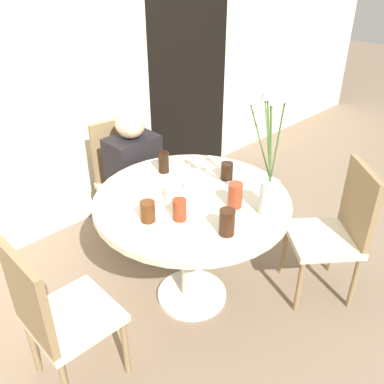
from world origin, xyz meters
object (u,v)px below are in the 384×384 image
at_px(flower_vase, 268,172).
at_px(drink_glass_4, 227,222).
at_px(birthday_cake, 184,194).
at_px(drink_glass_0, 227,171).
at_px(drink_glass_2, 235,195).
at_px(person_guest, 135,184).
at_px(chair_left_flank, 125,174).
at_px(drink_glass_5, 164,162).
at_px(chair_right_flank, 55,313).
at_px(drink_glass_1, 180,210).
at_px(drink_glass_3, 148,212).
at_px(chair_near_front, 338,227).
at_px(side_plate, 191,236).

height_order(flower_vase, drink_glass_4, flower_vase).
distance_m(birthday_cake, flower_vase, 0.49).
relative_size(drink_glass_0, drink_glass_2, 0.74).
bearing_deg(person_guest, chair_left_flank, 80.27).
bearing_deg(flower_vase, drink_glass_5, 96.29).
height_order(flower_vase, person_guest, flower_vase).
relative_size(chair_right_flank, birthday_cake, 4.46).
relative_size(birthday_cake, drink_glass_5, 1.51).
bearing_deg(drink_glass_1, drink_glass_0, 13.75).
relative_size(drink_glass_0, drink_glass_3, 0.93).
bearing_deg(drink_glass_5, drink_glass_2, -87.93).
height_order(birthday_cake, drink_glass_4, drink_glass_4).
distance_m(chair_near_front, drink_glass_5, 1.13).
height_order(birthday_cake, flower_vase, flower_vase).
bearing_deg(drink_glass_4, chair_near_front, -14.24).
bearing_deg(drink_glass_4, birthday_cake, 80.44).
distance_m(drink_glass_4, person_guest, 1.14).
height_order(chair_near_front, drink_glass_0, chair_near_front).
bearing_deg(chair_right_flank, drink_glass_4, -114.50).
bearing_deg(birthday_cake, drink_glass_4, -99.56).
bearing_deg(side_plate, flower_vase, -15.20).
height_order(birthday_cake, drink_glass_0, birthday_cake).
height_order(side_plate, drink_glass_4, drink_glass_4).
bearing_deg(chair_right_flank, birthday_cake, -88.71).
height_order(drink_glass_2, drink_glass_4, drink_glass_2).
distance_m(drink_glass_1, drink_glass_3, 0.16).
bearing_deg(drink_glass_4, drink_glass_5, 74.44).
bearing_deg(chair_right_flank, flower_vase, -109.37).
bearing_deg(drink_glass_1, drink_glass_5, 58.33).
distance_m(drink_glass_0, drink_glass_2, 0.31).
relative_size(drink_glass_0, drink_glass_4, 0.76).
relative_size(drink_glass_3, person_guest, 0.11).
bearing_deg(chair_right_flank, drink_glass_0, -89.12).
xyz_separation_m(chair_right_flank, drink_glass_1, (0.70, -0.11, 0.31)).
relative_size(flower_vase, drink_glass_2, 5.19).
relative_size(flower_vase, drink_glass_4, 5.32).
bearing_deg(side_plate, birthday_cake, 52.99).
xyz_separation_m(chair_right_flank, person_guest, (1.01, 0.71, -0.00)).
xyz_separation_m(birthday_cake, drink_glass_4, (-0.06, -0.37, 0.03)).
height_order(chair_right_flank, chair_near_front, same).
height_order(drink_glass_5, person_guest, person_guest).
xyz_separation_m(chair_left_flank, drink_glass_3, (-0.46, -0.88, 0.31)).
xyz_separation_m(drink_glass_3, drink_glass_4, (0.21, -0.35, 0.01)).
bearing_deg(drink_glass_1, drink_glass_2, -21.22).
bearing_deg(chair_near_front, birthday_cake, -89.27).
bearing_deg(drink_glass_1, person_guest, 69.25).
xyz_separation_m(chair_left_flank, drink_glass_4, (-0.26, -1.23, 0.32)).
height_order(chair_left_flank, drink_glass_0, chair_left_flank).
bearing_deg(drink_glass_2, chair_right_flank, 167.43).
xyz_separation_m(chair_near_front, drink_glass_5, (-0.60, 0.90, 0.32)).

